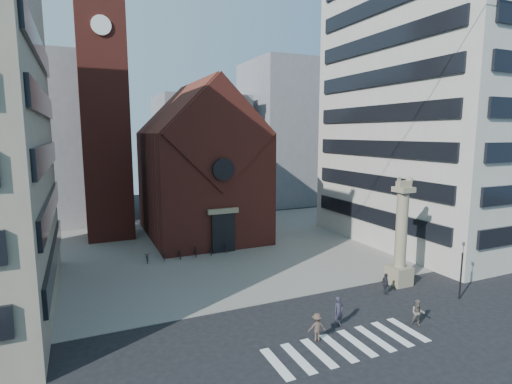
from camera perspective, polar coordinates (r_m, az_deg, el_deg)
ground at (r=26.91m, az=7.94°, el=-18.23°), size 120.00×120.00×0.00m
piazza at (r=43.10m, az=-5.61°, el=-7.79°), size 46.00×30.00×0.05m
zebra_crossing at (r=25.01m, az=12.95°, el=-20.56°), size 10.20×3.20×0.01m
church at (r=47.33m, az=-8.06°, el=3.44°), size 12.00×16.65×18.00m
campanile at (r=48.55m, az=-20.95°, el=12.26°), size 5.50×5.50×31.20m
building_right at (r=49.20m, az=25.37°, el=12.26°), size 18.00×22.00×32.00m
bg_block_left at (r=60.76m, az=-30.85°, el=6.27°), size 16.00×14.00×22.00m
bg_block_mid at (r=68.07m, az=-7.83°, el=5.80°), size 14.00×12.00×18.00m
bg_block_right at (r=71.43m, az=5.37°, el=8.37°), size 16.00×14.00×24.00m
lion_column at (r=33.79m, az=19.97°, el=-6.80°), size 1.63×1.60×8.68m
traffic_light at (r=32.98m, az=27.29°, el=-9.73°), size 0.13×0.16×4.30m
pedestrian_0 at (r=26.59m, az=11.72°, el=-16.39°), size 0.73×0.51×1.91m
pedestrian_1 at (r=28.09m, az=22.11°, el=-15.71°), size 1.04×1.02×1.69m
pedestrian_2 at (r=32.23m, az=18.02°, el=-12.37°), size 0.63×1.03×1.64m
pedestrian_3 at (r=24.80m, az=8.71°, el=-18.53°), size 1.20×0.86×1.67m
scooter_0 at (r=39.23m, az=-15.26°, el=-8.97°), size 0.80×1.79×0.91m
scooter_1 at (r=39.45m, az=-13.04°, el=-8.71°), size 0.66×1.73×1.01m
scooter_2 at (r=39.76m, az=-10.84°, el=-8.58°), size 0.80×1.79×0.91m
scooter_3 at (r=40.10m, az=-8.68°, el=-8.31°), size 0.66×1.73×1.01m
scooter_4 at (r=40.52m, az=-6.56°, el=-8.16°), size 0.80×1.79×0.91m
scooter_5 at (r=40.96m, az=-4.49°, el=-7.87°), size 0.66×1.73×1.01m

